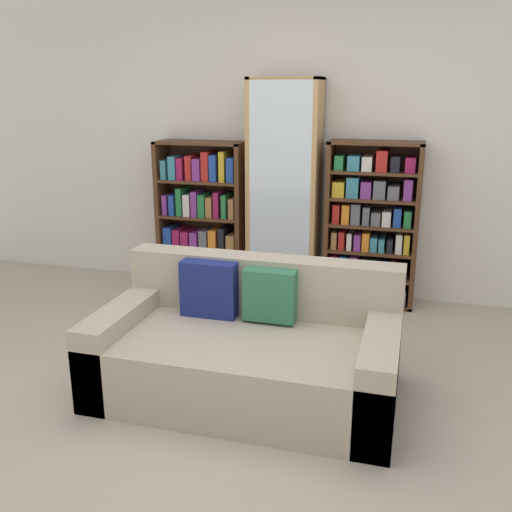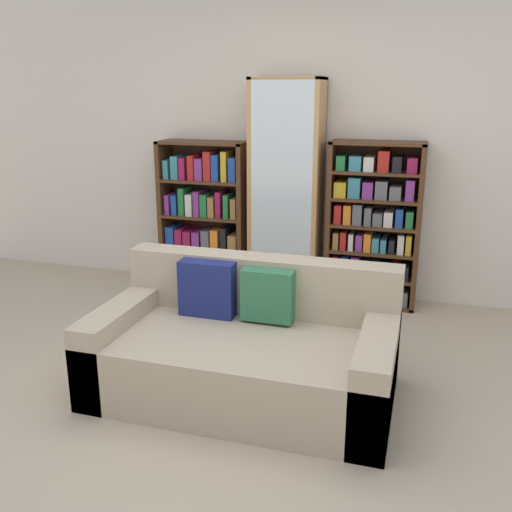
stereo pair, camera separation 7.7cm
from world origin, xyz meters
name	(u,v)px [view 1 (the left image)]	position (x,y,z in m)	size (l,w,h in m)	color
ground_plane	(221,425)	(0.00, 0.00, 0.00)	(16.00, 16.00, 0.00)	tan
wall_back	(308,142)	(0.00, 2.39, 1.35)	(7.17, 0.06, 2.70)	silver
couch	(248,350)	(0.03, 0.41, 0.27)	(1.78, 0.97, 0.77)	tan
bookshelf_left	(203,219)	(-0.93, 2.19, 0.65)	(0.81, 0.32, 1.36)	#4C2D19
display_cabinet	(285,191)	(-0.16, 2.17, 0.95)	(0.60, 0.36, 1.90)	tan
bookshelf_right	(371,227)	(0.59, 2.19, 0.68)	(0.77, 0.32, 1.39)	#4C2D19
wine_bottle	(337,325)	(0.46, 1.24, 0.15)	(0.07, 0.07, 0.36)	black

